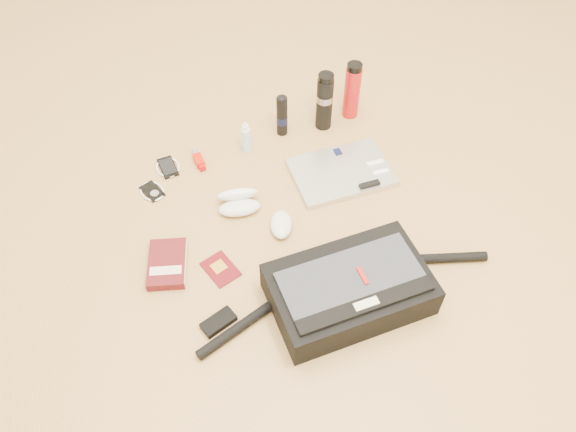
{
  "coord_description": "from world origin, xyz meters",
  "views": [
    {
      "loc": [
        -0.43,
        -0.98,
        1.44
      ],
      "look_at": [
        -0.0,
        0.06,
        0.06
      ],
      "focal_mm": 35.0,
      "sensor_mm": 36.0,
      "label": 1
    }
  ],
  "objects_px": {
    "laptop": "(342,172)",
    "thermos_black": "(325,101)",
    "messenger_bag": "(349,289)",
    "book": "(168,264)",
    "thermos_red": "(352,91)"
  },
  "relations": [
    {
      "from": "laptop",
      "to": "thermos_black",
      "type": "height_order",
      "value": "thermos_black"
    },
    {
      "from": "messenger_bag",
      "to": "laptop",
      "type": "bearing_deg",
      "value": 67.12
    },
    {
      "from": "book",
      "to": "thermos_red",
      "type": "bearing_deg",
      "value": 45.27
    },
    {
      "from": "messenger_bag",
      "to": "book",
      "type": "distance_m",
      "value": 0.56
    },
    {
      "from": "laptop",
      "to": "thermos_black",
      "type": "distance_m",
      "value": 0.29
    },
    {
      "from": "book",
      "to": "thermos_black",
      "type": "distance_m",
      "value": 0.83
    },
    {
      "from": "book",
      "to": "messenger_bag",
      "type": "bearing_deg",
      "value": -16.45
    },
    {
      "from": "messenger_bag",
      "to": "thermos_red",
      "type": "height_order",
      "value": "thermos_red"
    },
    {
      "from": "laptop",
      "to": "thermos_black",
      "type": "xyz_separation_m",
      "value": [
        0.05,
        0.26,
        0.11
      ]
    },
    {
      "from": "thermos_red",
      "to": "messenger_bag",
      "type": "bearing_deg",
      "value": -116.99
    },
    {
      "from": "messenger_bag",
      "to": "thermos_black",
      "type": "xyz_separation_m",
      "value": [
        0.26,
        0.73,
        0.06
      ]
    },
    {
      "from": "messenger_bag",
      "to": "thermos_red",
      "type": "bearing_deg",
      "value": 64.34
    },
    {
      "from": "messenger_bag",
      "to": "thermos_black",
      "type": "bearing_deg",
      "value": 71.87
    },
    {
      "from": "thermos_red",
      "to": "thermos_black",
      "type": "bearing_deg",
      "value": -171.07
    },
    {
      "from": "messenger_bag",
      "to": "book",
      "type": "xyz_separation_m",
      "value": [
        -0.46,
        0.32,
        -0.04
      ]
    }
  ]
}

